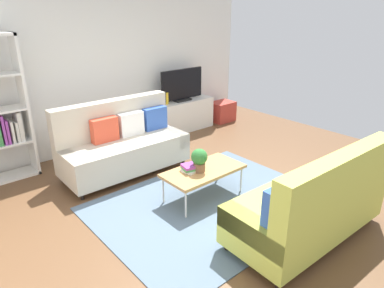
{
  "coord_description": "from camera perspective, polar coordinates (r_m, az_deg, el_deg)",
  "views": [
    {
      "loc": [
        -2.8,
        -2.88,
        2.42
      ],
      "look_at": [
        0.1,
        0.48,
        0.65
      ],
      "focal_mm": 32.26,
      "sensor_mm": 36.0,
      "label": 1
    }
  ],
  "objects": [
    {
      "name": "table_book_1",
      "position": [
        4.51,
        -0.07,
        -3.94
      ],
      "size": [
        0.28,
        0.23,
        0.03
      ],
      "primitive_type": "cube",
      "rotation": [
        0.0,
        0.0,
        -0.26
      ],
      "color": "#3F8C4C",
      "rests_on": "table_book_0"
    },
    {
      "name": "coffee_table",
      "position": [
        4.58,
        1.92,
        -4.52
      ],
      "size": [
        1.1,
        0.56,
        0.42
      ],
      "color": "#B7844C",
      "rests_on": "ground_plane"
    },
    {
      "name": "potted_plant",
      "position": [
        4.45,
        1.21,
        -2.52
      ],
      "size": [
        0.21,
        0.21,
        0.31
      ],
      "color": "brown",
      "rests_on": "coffee_table"
    },
    {
      "name": "storage_trunk",
      "position": [
        7.86,
        5.01,
        5.39
      ],
      "size": [
        0.52,
        0.4,
        0.44
      ],
      "primitive_type": "cube",
      "color": "#B2382D",
      "rests_on": "ground_plane"
    },
    {
      "name": "table_book_2",
      "position": [
        4.5,
        -0.07,
        -3.58
      ],
      "size": [
        0.27,
        0.23,
        0.03
      ],
      "primitive_type": "cube",
      "rotation": [
        0.0,
        0.0,
        -0.22
      ],
      "color": "purple",
      "rests_on": "table_book_1"
    },
    {
      "name": "table_book_0",
      "position": [
        4.53,
        -0.07,
        -4.27
      ],
      "size": [
        0.26,
        0.21,
        0.03
      ],
      "primitive_type": "cube",
      "rotation": [
        0.0,
        0.0,
        0.16
      ],
      "color": "silver",
      "rests_on": "coffee_table"
    },
    {
      "name": "tv_console",
      "position": [
        7.18,
        -1.72,
        4.73
      ],
      "size": [
        1.4,
        0.44,
        0.64
      ],
      "primitive_type": "cube",
      "color": "silver",
      "rests_on": "ground_plane"
    },
    {
      "name": "couch_green",
      "position": [
        3.99,
        19.19,
        -9.26
      ],
      "size": [
        1.93,
        0.91,
        1.1
      ],
      "rotation": [
        0.0,
        0.0,
        -0.04
      ],
      "color": "#C1CC51",
      "rests_on": "ground_plane"
    },
    {
      "name": "ground_plane",
      "position": [
        4.69,
        2.95,
        -9.36
      ],
      "size": [
        7.68,
        7.68,
        0.0
      ],
      "primitive_type": "plane",
      "color": "brown"
    },
    {
      "name": "wall_far",
      "position": [
        6.41,
        -14.73,
        12.34
      ],
      "size": [
        6.4,
        0.12,
        2.9
      ],
      "primitive_type": "cube",
      "color": "white",
      "rests_on": "ground_plane"
    },
    {
      "name": "tv",
      "position": [
        7.01,
        -1.67,
        9.64
      ],
      "size": [
        1.0,
        0.2,
        0.64
      ],
      "color": "black",
      "rests_on": "tv_console"
    },
    {
      "name": "area_rug",
      "position": [
        4.61,
        3.1,
        -9.85
      ],
      "size": [
        2.9,
        2.2,
        0.01
      ],
      "primitive_type": "cube",
      "color": "slate",
      "rests_on": "ground_plane"
    },
    {
      "name": "bottle_0",
      "position": [
        6.8,
        -4.16,
        7.52
      ],
      "size": [
        0.06,
        0.06,
        0.23
      ],
      "primitive_type": "cylinder",
      "color": "gold",
      "rests_on": "tv_console"
    },
    {
      "name": "vase_0",
      "position": [
        6.78,
        -5.86,
        7.16
      ],
      "size": [
        0.12,
        0.12,
        0.17
      ],
      "primitive_type": "cylinder",
      "color": "#4C72B2",
      "rests_on": "tv_console"
    },
    {
      "name": "couch_beige",
      "position": [
        5.42,
        -11.38,
        -0.01
      ],
      "size": [
        1.91,
        0.86,
        1.1
      ],
      "rotation": [
        0.0,
        0.0,
        3.13
      ],
      "color": "beige",
      "rests_on": "ground_plane"
    }
  ]
}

